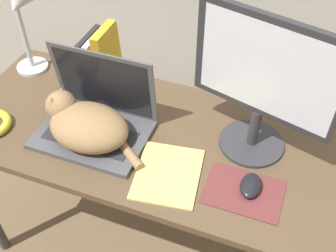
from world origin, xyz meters
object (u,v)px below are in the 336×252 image
(book_row, at_px, (101,61))
(notepad, at_px, (168,174))
(external_monitor, at_px, (264,82))
(desk_lamp, at_px, (21,16))
(cat, at_px, (85,124))
(laptop, at_px, (96,119))
(computer_mouse, at_px, (251,186))

(book_row, height_order, notepad, book_row)
(external_monitor, xyz_separation_m, desk_lamp, (-0.93, 0.08, -0.01))
(cat, distance_m, external_monitor, 0.61)
(laptop, relative_size, external_monitor, 0.78)
(computer_mouse, relative_size, book_row, 0.39)
(external_monitor, distance_m, desk_lamp, 0.93)
(laptop, relative_size, book_row, 1.48)
(computer_mouse, distance_m, book_row, 0.75)
(desk_lamp, relative_size, notepad, 1.48)
(book_row, bearing_deg, notepad, -40.41)
(cat, xyz_separation_m, book_row, (-0.09, 0.29, 0.05))
(cat, distance_m, book_row, 0.31)
(computer_mouse, bearing_deg, laptop, 173.14)
(laptop, distance_m, desk_lamp, 0.49)
(external_monitor, relative_size, computer_mouse, 4.85)
(external_monitor, height_order, desk_lamp, external_monitor)
(computer_mouse, distance_m, notepad, 0.27)
(computer_mouse, xyz_separation_m, notepad, (-0.26, -0.04, -0.01))
(external_monitor, distance_m, notepad, 0.42)
(computer_mouse, bearing_deg, external_monitor, 101.56)
(book_row, bearing_deg, laptop, -67.84)
(computer_mouse, relative_size, notepad, 0.37)
(laptop, height_order, notepad, laptop)
(book_row, xyz_separation_m, desk_lamp, (-0.29, -0.04, 0.15))
(cat, bearing_deg, notepad, -9.59)
(laptop, height_order, book_row, laptop)
(book_row, relative_size, desk_lamp, 0.64)
(laptop, xyz_separation_m, desk_lamp, (-0.39, 0.20, 0.21))
(laptop, distance_m, notepad, 0.33)
(external_monitor, relative_size, book_row, 1.90)
(notepad, bearing_deg, book_row, 139.59)
(external_monitor, bearing_deg, computer_mouse, -78.44)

